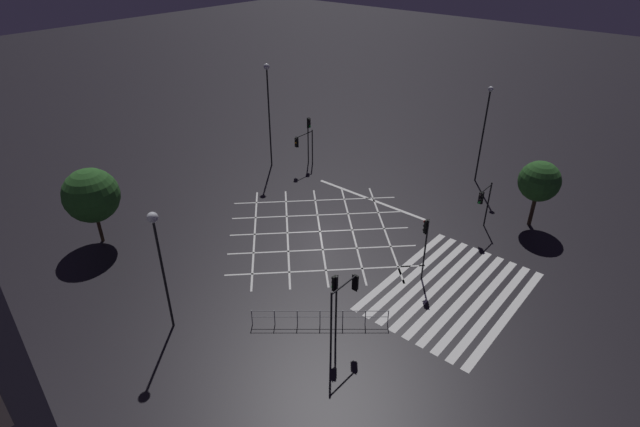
{
  "coord_description": "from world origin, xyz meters",
  "views": [
    {
      "loc": [
        -24.21,
        -20.57,
        20.01
      ],
      "look_at": [
        0.0,
        0.0,
        1.56
      ],
      "focal_mm": 28.0,
      "sensor_mm": 36.0,
      "label": 1
    }
  ],
  "objects": [
    {
      "name": "street_tree_far",
      "position": [
        -11.26,
        11.26,
        3.76
      ],
      "size": [
        3.84,
        3.84,
        5.69
      ],
      "color": "#38281C",
      "rests_on": "ground_plane"
    },
    {
      "name": "traffic_light_median_south",
      "position": [
        -0.07,
        -8.68,
        3.14
      ],
      "size": [
        0.36,
        0.39,
        4.42
      ],
      "rotation": [
        0.0,
        0.0,
        1.57
      ],
      "color": "black",
      "rests_on": "ground_plane"
    },
    {
      "name": "traffic_light_sw_main",
      "position": [
        -7.89,
        -8.43,
        3.08
      ],
      "size": [
        2.28,
        0.36,
        4.2
      ],
      "color": "black",
      "rests_on": "ground_plane"
    },
    {
      "name": "street_lamp_west",
      "position": [
        -13.22,
        -0.15,
        5.7
      ],
      "size": [
        0.58,
        0.58,
        7.53
      ],
      "color": "black",
      "rests_on": "ground_plane"
    },
    {
      "name": "ground_plane",
      "position": [
        0.0,
        0.0,
        0.0
      ],
      "size": [
        200.0,
        200.0,
        0.0
      ],
      "primitive_type": "plane",
      "color": "black"
    },
    {
      "name": "traffic_light_ne_main",
      "position": [
        7.59,
        8.52,
        2.54
      ],
      "size": [
        2.45,
        0.36,
        3.47
      ],
      "rotation": [
        0.0,
        0.0,
        3.14
      ],
      "color": "black",
      "rests_on": "ground_plane"
    },
    {
      "name": "street_tree_near",
      "position": [
        11.2,
        -11.62,
        3.7
      ],
      "size": [
        3.02,
        3.02,
        5.23
      ],
      "color": "#38281C",
      "rests_on": "ground_plane"
    },
    {
      "name": "traffic_light_sw_cross",
      "position": [
        -7.99,
        -7.83,
        3.07
      ],
      "size": [
        0.36,
        0.39,
        4.31
      ],
      "rotation": [
        0.0,
        0.0,
        1.57
      ],
      "color": "black",
      "rests_on": "ground_plane"
    },
    {
      "name": "traffic_light_se_main",
      "position": [
        7.8,
        -9.03,
        2.69
      ],
      "size": [
        1.95,
        0.36,
        3.7
      ],
      "rotation": [
        0.0,
        0.0,
        3.14
      ],
      "color": "black",
      "rests_on": "ground_plane"
    },
    {
      "name": "street_lamp_east",
      "position": [
        15.66,
        -5.06,
        5.54
      ],
      "size": [
        0.44,
        0.44,
        8.56
      ],
      "color": "black",
      "rests_on": "ground_plane"
    },
    {
      "name": "pedestrian_railing",
      "position": [
        -7.69,
        -6.53,
        0.67
      ],
      "size": [
        5.1,
        6.0,
        1.05
      ],
      "rotation": [
        0.0,
        0.0,
        -0.87
      ],
      "color": "gray",
      "rests_on": "ground_plane"
    },
    {
      "name": "road_markings",
      "position": [
        0.31,
        -7.53,
        0.0
      ],
      "size": [
        16.55,
        23.01,
        0.01
      ],
      "color": "silver",
      "rests_on": "ground_plane"
    },
    {
      "name": "street_lamp_far",
      "position": [
        6.16,
        11.33,
        6.7
      ],
      "size": [
        0.52,
        0.52,
        9.6
      ],
      "color": "black",
      "rests_on": "ground_plane"
    },
    {
      "name": "traffic_light_ne_cross",
      "position": [
        8.87,
        8.93,
        3.22
      ],
      "size": [
        0.36,
        0.39,
        4.53
      ],
      "rotation": [
        0.0,
        0.0,
        -1.57
      ],
      "color": "black",
      "rests_on": "ground_plane"
    }
  ]
}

